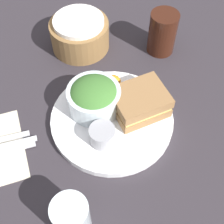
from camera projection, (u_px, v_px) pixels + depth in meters
ground_plane at (112, 121)px, 0.73m from camera, size 4.00×4.00×0.00m
plate at (112, 119)px, 0.73m from camera, size 0.28×0.28×0.02m
sandwich at (140, 102)px, 0.71m from camera, size 0.13×0.11×0.06m
salad_bowl at (94, 97)px, 0.71m from camera, size 0.12×0.12×0.08m
dressing_cup at (102, 135)px, 0.67m from camera, size 0.06×0.06×0.04m
orange_wedge at (113, 83)px, 0.75m from camera, size 0.04×0.04×0.04m
drink_glass at (162, 33)px, 0.83m from camera, size 0.07×0.07×0.12m
bread_basket at (80, 34)px, 0.85m from camera, size 0.16×0.16×0.09m
water_glass at (72, 217)px, 0.56m from camera, size 0.07×0.07×0.09m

